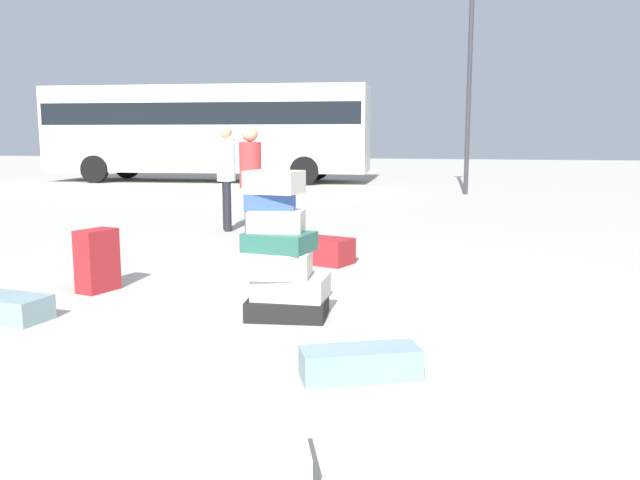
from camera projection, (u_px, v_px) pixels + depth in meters
The scene contains 11 objects.
ground_plane at pixel (273, 313), 5.83m from camera, with size 80.00×80.00×0.00m, color #ADA89E.
suitcase_tower at pixel (281, 256), 5.68m from camera, with size 0.81×0.69×1.24m.
suitcase_maroon_left_side at pixel (97, 260), 6.60m from camera, with size 0.23×0.40×0.62m, color maroon.
suitcase_maroon_behind_tower at pixel (324, 251), 8.07m from camera, with size 0.66×0.43×0.31m, color maroon.
suitcase_cream_foreground_far at pixel (238, 464), 2.94m from camera, with size 0.62×0.39×0.20m, color beige.
suitcase_slate_foreground_near at pixel (12, 308), 5.58m from camera, with size 0.60×0.38×0.21m, color gray.
suitcase_slate_right_side at pixel (360, 363), 4.25m from camera, with size 0.76×0.28×0.20m, color gray.
person_bearded_onlooker at pixel (250, 176), 9.03m from camera, with size 0.30×0.34×1.67m.
person_tourist_with_camera at pixel (226, 168), 10.76m from camera, with size 0.30×0.32×1.72m.
parked_bus at pixel (208, 127), 22.40m from camera, with size 10.95×3.37×3.15m.
lamp_post at pixel (471, 22), 16.97m from camera, with size 0.36×0.36×6.87m.
Camera 1 is at (1.65, -5.43, 1.54)m, focal length 37.34 mm.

